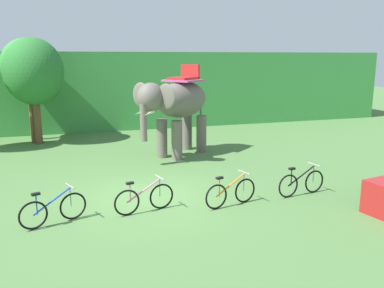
% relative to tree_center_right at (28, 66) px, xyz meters
% --- Properties ---
extents(ground_plane, '(80.00, 80.00, 0.00)m').
position_rel_tree_center_right_xyz_m(ground_plane, '(3.76, -10.10, -3.65)').
color(ground_plane, '#4C753D').
extents(foliage_hedge, '(36.00, 6.00, 4.36)m').
position_rel_tree_center_right_xyz_m(foliage_hedge, '(3.76, 4.15, -1.47)').
color(foliage_hedge, '#3D8E42').
rests_on(foliage_hedge, ground).
extents(tree_center_right, '(2.52, 2.52, 4.99)m').
position_rel_tree_center_right_xyz_m(tree_center_right, '(0.00, 0.00, 0.00)').
color(tree_center_right, brown).
rests_on(tree_center_right, ground).
extents(tree_far_right, '(2.36, 2.36, 4.62)m').
position_rel_tree_center_right_xyz_m(tree_far_right, '(0.09, -0.80, -0.31)').
color(tree_far_right, brown).
rests_on(tree_far_right, ground).
extents(tree_far_left, '(2.72, 2.72, 4.98)m').
position_rel_tree_center_right_xyz_m(tree_far_left, '(0.31, -1.12, -0.25)').
color(tree_far_left, brown).
rests_on(tree_far_left, ground).
extents(elephant, '(3.90, 3.45, 3.78)m').
position_rel_tree_center_right_xyz_m(elephant, '(6.00, -5.43, -1.45)').
color(elephant, '#665E56').
rests_on(elephant, ground).
extents(bike_blue, '(1.61, 0.75, 0.92)m').
position_rel_tree_center_right_xyz_m(bike_blue, '(1.14, -11.33, -3.27)').
color(bike_blue, black).
rests_on(bike_blue, ground).
extents(bike_pink, '(1.68, 0.55, 0.92)m').
position_rel_tree_center_right_xyz_m(bike_pink, '(3.44, -11.23, -3.27)').
color(bike_pink, black).
rests_on(bike_pink, ground).
extents(bike_orange, '(1.67, 0.60, 0.92)m').
position_rel_tree_center_right_xyz_m(bike_orange, '(5.83, -11.50, -3.27)').
color(bike_orange, black).
rests_on(bike_orange, ground).
extents(bike_black, '(1.70, 0.52, 0.92)m').
position_rel_tree_center_right_xyz_m(bike_black, '(8.20, -11.32, -3.27)').
color(bike_black, black).
rests_on(bike_black, ground).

